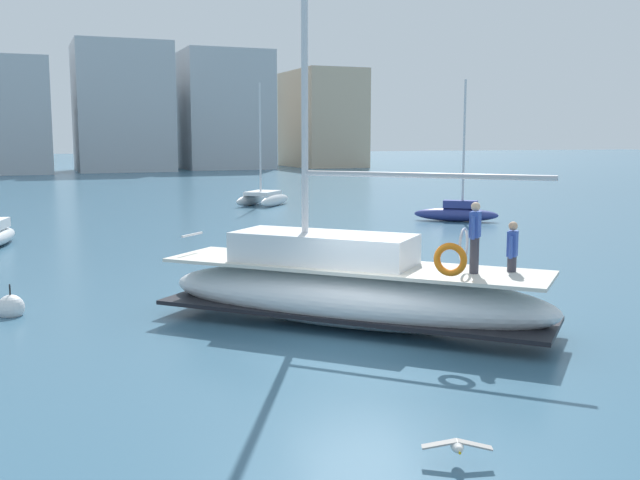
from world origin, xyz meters
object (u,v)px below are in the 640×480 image
object	(u,v)px
moored_sloop_far	(263,197)
moored_catamaran	(457,212)
seagull	(457,446)
main_sailboat	(348,288)
mooring_buoy	(11,308)

from	to	relation	value
moored_sloop_far	moored_catamaran	world-z (taller)	moored_sloop_far
moored_catamaran	seagull	bearing A→B (deg)	-121.98
main_sailboat	moored_sloop_far	world-z (taller)	main_sailboat
moored_sloop_far	mooring_buoy	size ratio (longest dim) A/B	8.45
main_sailboat	moored_sloop_far	bearing A→B (deg)	76.37
moored_sloop_far	moored_catamaran	bearing A→B (deg)	-61.53
moored_sloop_far	seagull	distance (m)	39.27
moored_catamaran	mooring_buoy	distance (m)	25.89
main_sailboat	seagull	size ratio (longest dim) A/B	13.45
main_sailboat	mooring_buoy	distance (m)	8.51
moored_sloop_far	moored_catamaran	distance (m)	14.34
moored_sloop_far	mooring_buoy	xyz separation A→B (m)	(-14.90, -26.67, -0.37)
main_sailboat	moored_catamaran	world-z (taller)	main_sailboat
moored_catamaran	mooring_buoy	bearing A→B (deg)	-147.12
seagull	mooring_buoy	xyz separation A→B (m)	(-5.77, 11.53, -0.08)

